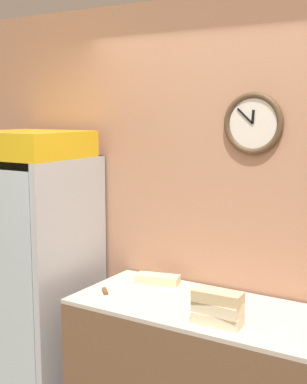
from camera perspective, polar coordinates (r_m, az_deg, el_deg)
wall_back at (r=3.36m, az=11.47°, el=-2.47°), size 5.20×0.10×2.70m
prep_counter at (r=3.31m, az=8.37°, el=-19.56°), size 1.95×0.71×0.86m
beverage_cooler at (r=3.93m, az=-11.93°, el=-5.99°), size 0.70×0.71×1.86m
sandwich_stack_bottom at (r=2.95m, az=6.83°, el=-13.30°), size 0.27×0.13×0.06m
sandwich_stack_middle at (r=2.93m, az=6.85°, el=-12.17°), size 0.27×0.12×0.06m
sandwich_stack_top at (r=2.90m, az=6.87°, el=-11.02°), size 0.27×0.13×0.06m
sandwich_flat_left at (r=3.57m, az=0.45°, el=-9.28°), size 0.30×0.18×0.06m
chefs_knife at (r=3.36m, az=-5.07°, el=-10.88°), size 0.23×0.24×0.02m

